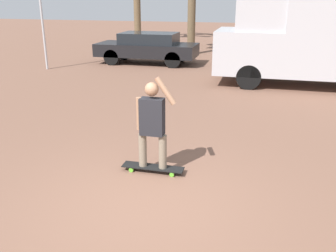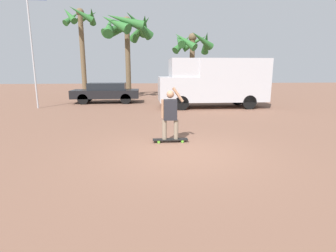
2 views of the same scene
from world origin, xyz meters
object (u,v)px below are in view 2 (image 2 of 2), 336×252
(skateboard, at_px, (170,140))
(palm_tree_near_van, at_px, (192,44))
(parked_car_black, at_px, (106,92))
(flagpole, at_px, (33,39))
(person_skateboarder, at_px, (170,112))
(camper_van, at_px, (214,81))
(palm_tree_far_left, at_px, (81,26))
(palm_tree_center_background, at_px, (127,28))

(skateboard, height_order, palm_tree_near_van, palm_tree_near_van)
(parked_car_black, relative_size, flagpole, 0.66)
(parked_car_black, height_order, flagpole, flagpole)
(person_skateboarder, xyz_separation_m, flagpole, (-7.04, 8.26, 2.98))
(person_skateboarder, bearing_deg, parked_car_black, 107.77)
(camper_van, distance_m, palm_tree_near_van, 9.92)
(camper_van, distance_m, flagpole, 10.74)
(person_skateboarder, relative_size, palm_tree_far_left, 0.20)
(person_skateboarder, xyz_separation_m, palm_tree_near_van, (3.70, 17.19, 3.63))
(person_skateboarder, distance_m, flagpole, 11.26)
(palm_tree_near_van, xyz_separation_m, palm_tree_center_background, (-5.72, -3.32, 0.89))
(palm_tree_near_van, distance_m, palm_tree_far_left, 10.50)
(person_skateboarder, height_order, palm_tree_near_van, palm_tree_near_van)
(palm_tree_near_van, bearing_deg, camper_van, -91.63)
(person_skateboarder, height_order, flagpole, flagpole)
(person_skateboarder, xyz_separation_m, parked_car_black, (-3.41, 10.64, -0.21))
(parked_car_black, xyz_separation_m, flagpole, (-3.63, -2.38, 3.18))
(camper_van, xyz_separation_m, flagpole, (-10.47, 0.52, 2.35))
(skateboard, height_order, parked_car_black, parked_car_black)
(person_skateboarder, bearing_deg, camper_van, 66.10)
(camper_van, height_order, palm_tree_far_left, palm_tree_far_left)
(skateboard, distance_m, palm_tree_center_background, 15.02)
(palm_tree_center_background, xyz_separation_m, flagpole, (-5.02, -5.61, -1.54))
(skateboard, xyz_separation_m, parked_car_black, (-3.41, 10.64, 0.67))
(skateboard, height_order, palm_tree_far_left, palm_tree_far_left)
(palm_tree_near_van, relative_size, palm_tree_far_left, 0.73)
(palm_tree_far_left, xyz_separation_m, flagpole, (-0.48, -10.34, -2.36))
(camper_van, bearing_deg, palm_tree_near_van, 88.37)
(parked_car_black, bearing_deg, palm_tree_near_van, 42.66)
(flagpole, bearing_deg, parked_car_black, 33.25)
(person_skateboarder, xyz_separation_m, camper_van, (3.43, 7.75, 0.63))
(palm_tree_center_background, bearing_deg, person_skateboarder, -81.73)
(camper_van, relative_size, palm_tree_center_background, 0.97)
(parked_car_black, relative_size, palm_tree_center_background, 0.68)
(skateboard, relative_size, flagpole, 0.16)
(parked_car_black, distance_m, palm_tree_near_van, 10.40)
(palm_tree_center_background, xyz_separation_m, palm_tree_far_left, (-4.54, 4.73, 0.82))
(palm_tree_far_left, bearing_deg, palm_tree_center_background, -46.15)
(skateboard, bearing_deg, palm_tree_far_left, 109.42)
(parked_car_black, height_order, palm_tree_near_van, palm_tree_near_van)
(skateboard, relative_size, parked_car_black, 0.24)
(camper_van, xyz_separation_m, parked_car_black, (-6.84, 2.90, -0.83))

